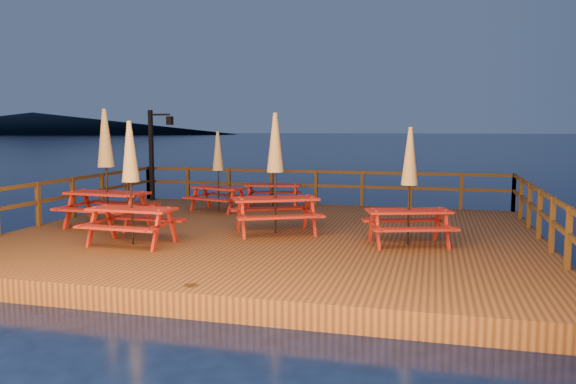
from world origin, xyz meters
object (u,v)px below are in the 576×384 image
Objects in this scene: lamp_post at (155,147)px; picnic_table_2 at (131,181)px; picnic_table_1 at (218,170)px; picnic_table_0 at (275,171)px.

lamp_post is 7.27m from picnic_table_2.
picnic_table_2 reaches higher than picnic_table_1.
picnic_table_1 is (-2.57, 2.94, -0.23)m from picnic_table_0.
picnic_table_1 is 4.89m from picnic_table_2.
lamp_post is 3.45m from picnic_table_1.
picnic_table_1 is (2.91, -1.75, -0.59)m from lamp_post.
picnic_table_0 is 1.08× the size of picnic_table_2.
picnic_table_0 is at bearing 39.33° from picnic_table_2.
picnic_table_2 is at bearing -66.16° from lamp_post.
lamp_post is 1.09× the size of picnic_table_0.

